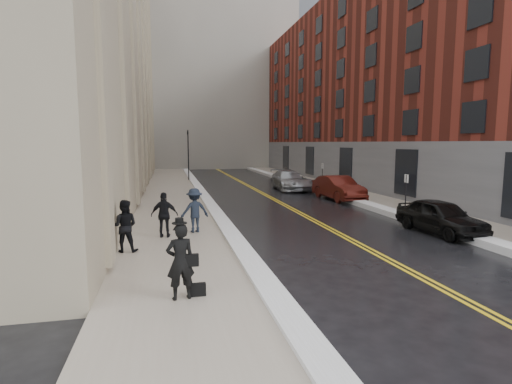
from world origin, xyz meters
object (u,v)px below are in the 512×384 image
pedestrian_main (180,262)px  pedestrian_b (194,210)px  car_silver_far (293,181)px  pedestrian_c (165,215)px  pedestrian_a (125,226)px  car_black (440,216)px  car_silver_near (288,180)px  car_maroon (338,188)px

pedestrian_main → pedestrian_b: (0.82, 7.31, -0.00)m
car_silver_far → pedestrian_c: pedestrian_c is taller
pedestrian_main → pedestrian_a: (-1.75, 4.74, -0.03)m
car_silver_far → pedestrian_a: bearing=-127.7°
pedestrian_a → pedestrian_c: pedestrian_a is taller
pedestrian_main → pedestrian_b: size_ratio=1.00×
car_black → pedestrian_b: size_ratio=2.35×
car_silver_far → pedestrian_b: bearing=-125.4°
car_silver_far → pedestrian_main: (-9.94, -22.08, 0.36)m
pedestrian_a → pedestrian_b: size_ratio=0.97×
car_black → pedestrian_c: bearing=170.1°
car_black → pedestrian_a: bearing=179.0°
car_black → car_silver_near: 17.18m
pedestrian_b → pedestrian_c: bearing=15.2°
pedestrian_main → pedestrian_a: bearing=-79.3°
car_maroon → pedestrian_a: size_ratio=2.76×
pedestrian_b → car_silver_far: bearing=-135.5°
car_black → car_silver_far: bearing=90.6°
pedestrian_main → car_silver_near: bearing=-122.8°
car_black → pedestrian_c: 11.73m
car_maroon → car_silver_far: size_ratio=0.96×
pedestrian_main → pedestrian_c: (-0.41, 6.63, -0.03)m
car_maroon → pedestrian_a: 17.22m
car_black → car_maroon: car_maroon is taller
car_black → car_silver_far: (-1.31, 16.68, -0.02)m
car_maroon → pedestrian_main: pedestrian_main is taller
car_maroon → car_silver_far: bearing=97.9°
pedestrian_c → car_silver_far: bearing=-116.6°
pedestrian_main → pedestrian_c: bearing=-96.1°
car_silver_far → car_maroon: bearing=-81.5°
car_silver_near → car_silver_far: (0.29, -0.42, -0.08)m
car_maroon → pedestrian_main: (-11.25, -16.03, 0.26)m
pedestrian_a → pedestrian_b: (2.57, 2.58, 0.02)m
car_silver_near → pedestrian_main: (-9.65, -22.49, 0.28)m
pedestrian_a → pedestrian_c: size_ratio=1.00×
car_maroon → pedestrian_c: bearing=-145.4°
car_silver_near → pedestrian_main: size_ratio=2.95×
car_black → car_maroon: (0.00, 10.64, 0.08)m
pedestrian_a → pedestrian_b: 3.64m
pedestrian_a → car_silver_far: bearing=-115.6°
car_black → pedestrian_c: pedestrian_c is taller
car_silver_near → pedestrian_main: 24.48m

